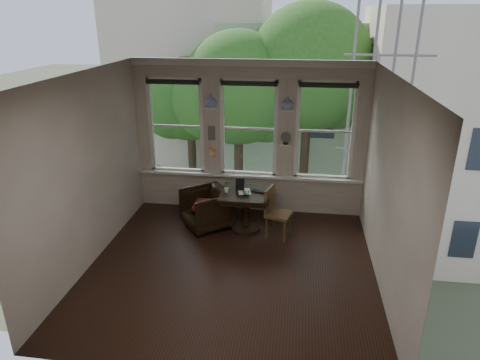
# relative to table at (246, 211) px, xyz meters

# --- Properties ---
(ground) EXTENTS (4.50, 4.50, 0.00)m
(ground) POSITION_rel_table_xyz_m (-0.06, -1.31, -0.38)
(ground) COLOR black
(ground) RESTS_ON ground
(ceiling) EXTENTS (4.50, 4.50, 0.00)m
(ceiling) POSITION_rel_table_xyz_m (-0.06, -1.31, 2.62)
(ceiling) COLOR silver
(ceiling) RESTS_ON ground
(wall_back) EXTENTS (4.50, 0.00, 4.50)m
(wall_back) POSITION_rel_table_xyz_m (-0.06, 0.94, 1.12)
(wall_back) COLOR beige
(wall_back) RESTS_ON ground
(wall_front) EXTENTS (4.50, 0.00, 4.50)m
(wall_front) POSITION_rel_table_xyz_m (-0.06, -3.56, 1.12)
(wall_front) COLOR beige
(wall_front) RESTS_ON ground
(wall_left) EXTENTS (0.00, 4.50, 4.50)m
(wall_left) POSITION_rel_table_xyz_m (-2.31, -1.31, 1.12)
(wall_left) COLOR beige
(wall_left) RESTS_ON ground
(wall_right) EXTENTS (0.00, 4.50, 4.50)m
(wall_right) POSITION_rel_table_xyz_m (2.19, -1.31, 1.12)
(wall_right) COLOR beige
(wall_right) RESTS_ON ground
(window_left) EXTENTS (1.10, 0.12, 1.90)m
(window_left) POSITION_rel_table_xyz_m (-1.51, 0.94, 1.32)
(window_left) COLOR white
(window_left) RESTS_ON ground
(window_center) EXTENTS (1.10, 0.12, 1.90)m
(window_center) POSITION_rel_table_xyz_m (-0.06, 0.94, 1.32)
(window_center) COLOR white
(window_center) RESTS_ON ground
(window_right) EXTENTS (1.10, 0.12, 1.90)m
(window_right) POSITION_rel_table_xyz_m (1.39, 0.94, 1.32)
(window_right) COLOR white
(window_right) RESTS_ON ground
(shelf_left) EXTENTS (0.26, 0.16, 0.03)m
(shelf_left) POSITION_rel_table_xyz_m (-0.79, 0.84, 1.73)
(shelf_left) COLOR white
(shelf_left) RESTS_ON ground
(shelf_right) EXTENTS (0.26, 0.16, 0.03)m
(shelf_right) POSITION_rel_table_xyz_m (0.66, 0.84, 1.73)
(shelf_right) COLOR white
(shelf_right) RESTS_ON ground
(intercom) EXTENTS (0.14, 0.06, 0.28)m
(intercom) POSITION_rel_table_xyz_m (-0.79, 0.87, 1.23)
(intercom) COLOR #59544F
(intercom) RESTS_ON ground
(sticky_notes) EXTENTS (0.16, 0.01, 0.24)m
(sticky_notes) POSITION_rel_table_xyz_m (-0.79, 0.87, 0.88)
(sticky_notes) COLOR pink
(sticky_notes) RESTS_ON ground
(desk_fan) EXTENTS (0.20, 0.20, 0.24)m
(desk_fan) POSITION_rel_table_xyz_m (0.66, 0.82, 1.16)
(desk_fan) COLOR #59544F
(desk_fan) RESTS_ON ground
(vase_left) EXTENTS (0.24, 0.24, 0.25)m
(vase_left) POSITION_rel_table_xyz_m (-0.79, 0.84, 1.86)
(vase_left) COLOR white
(vase_left) RESTS_ON shelf_left
(vase_right) EXTENTS (0.24, 0.24, 0.25)m
(vase_right) POSITION_rel_table_xyz_m (0.66, 0.84, 1.86)
(vase_right) COLOR white
(vase_right) RESTS_ON shelf_right
(table) EXTENTS (0.90, 0.90, 0.75)m
(table) POSITION_rel_table_xyz_m (0.00, 0.00, 0.00)
(table) COLOR black
(table) RESTS_ON ground
(armchair_left) EXTENTS (1.13, 1.13, 0.75)m
(armchair_left) POSITION_rel_table_xyz_m (-0.74, -0.00, -0.00)
(armchair_left) COLOR black
(armchair_left) RESTS_ON ground
(cushion_red) EXTENTS (0.45, 0.45, 0.06)m
(cushion_red) POSITION_rel_table_xyz_m (-0.74, -0.00, 0.08)
(cushion_red) COLOR maroon
(cushion_red) RESTS_ON armchair_left
(side_chair_right) EXTENTS (0.52, 0.52, 0.92)m
(side_chair_right) POSITION_rel_table_xyz_m (0.63, -0.22, 0.09)
(side_chair_right) COLOR #412B17
(side_chair_right) RESTS_ON ground
(laptop) EXTENTS (0.35, 0.28, 0.02)m
(laptop) POSITION_rel_table_xyz_m (0.22, 0.01, 0.39)
(laptop) COLOR black
(laptop) RESTS_ON table
(mug) EXTENTS (0.10, 0.10, 0.08)m
(mug) POSITION_rel_table_xyz_m (-0.35, -0.06, 0.42)
(mug) COLOR white
(mug) RESTS_ON table
(drinking_glass) EXTENTS (0.14, 0.14, 0.09)m
(drinking_glass) POSITION_rel_table_xyz_m (0.02, -0.14, 0.42)
(drinking_glass) COLOR white
(drinking_glass) RESTS_ON table
(tablet) EXTENTS (0.16, 0.08, 0.22)m
(tablet) POSITION_rel_table_xyz_m (-0.12, 0.09, 0.48)
(tablet) COLOR black
(tablet) RESTS_ON table
(papers) EXTENTS (0.28, 0.34, 0.00)m
(papers) POSITION_rel_table_xyz_m (-0.03, 0.02, 0.38)
(papers) COLOR silver
(papers) RESTS_ON table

